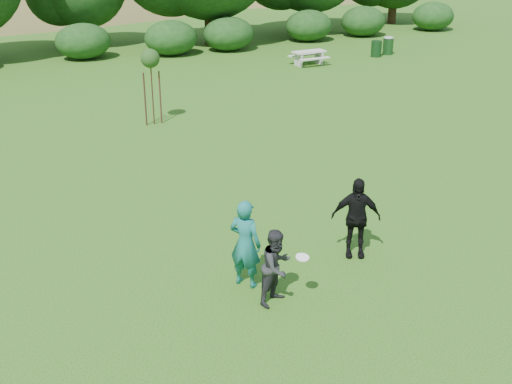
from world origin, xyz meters
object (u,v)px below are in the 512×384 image
player_teal (245,244)px  picnic_table (309,55)px  trash_can_lidded (388,45)px  sapling (150,61)px  player_grey (277,267)px  player_black (356,218)px  trash_can_near (376,49)px

player_teal → picnic_table: player_teal is taller
trash_can_lidded → sapling: bearing=-157.3°
player_grey → trash_can_lidded: 27.49m
player_black → player_teal: bearing=-149.9°
picnic_table → trash_can_lidded: size_ratio=1.71×
picnic_table → trash_can_lidded: trash_can_lidded is taller
trash_can_near → sapling: bearing=-156.7°
trash_can_lidded → trash_can_near: bearing=-166.6°
player_grey → player_black: size_ratio=0.84×
player_black → picnic_table: bearing=90.6°
player_teal → sapling: sapling is taller
player_black → sapling: sapling is taller
player_teal → trash_can_lidded: size_ratio=1.84×
player_grey → trash_can_near: 26.61m
player_black → picnic_table: (10.56, 18.71, -0.43)m
trash_can_near → picnic_table: 4.67m
player_grey → player_black: bearing=-4.0°
trash_can_lidded → player_teal: bearing=-134.9°
player_grey → sapling: (2.01, 13.00, 1.62)m
player_grey → picnic_table: 23.58m
player_teal → trash_can_near: player_teal is taller
sapling → picnic_table: bearing=30.7°
player_teal → trash_can_lidded: (19.07, 19.16, -0.43)m
player_black → trash_can_near: bearing=81.2°
player_teal → trash_can_near: 26.14m
sapling → picnic_table: size_ratio=1.58×
sapling → player_black: bearing=-87.5°
player_teal → player_black: size_ratio=1.02×
sapling → trash_can_lidded: size_ratio=2.71×
player_grey → picnic_table: player_grey is taller
player_teal → player_black: 2.80m
player_black → sapling: bearing=122.6°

